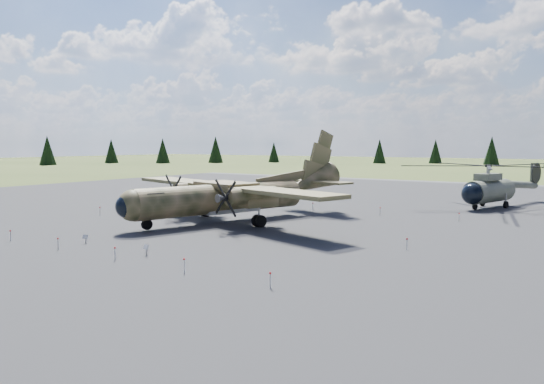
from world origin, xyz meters
The scene contains 8 objects.
ground centered at (0.00, 0.00, 0.00)m, with size 500.00×500.00×0.00m, color #58642C.
apron centered at (0.00, 10.00, 0.00)m, with size 120.00×120.00×0.04m, color #545559.
transport_plane centered at (-2.25, 4.57, 2.74)m, with size 28.51×25.44×9.52m.
helicopter_near centered at (16.07, 29.17, 3.58)m, with size 24.41×25.14×5.05m.
info_placard_left centered at (-4.38, -10.93, 0.45)m, with size 0.46×0.29×0.67m.
info_placard_right centered at (2.64, -11.44, 0.50)m, with size 0.51×0.29×0.75m.
barrier_fence centered at (-0.46, -0.08, 0.51)m, with size 33.12×29.62×0.85m.
treeline centered at (-2.66, -2.71, 4.83)m, with size 335.17×335.27×10.99m.
Camera 1 is at (28.93, -35.76, 7.45)m, focal length 35.00 mm.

